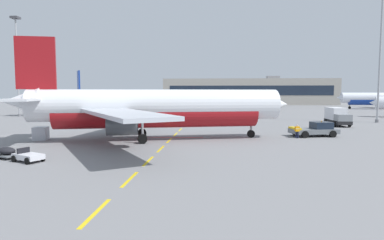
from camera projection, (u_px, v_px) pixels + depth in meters
The scene contains 12 objects.
ground at pixel (308, 125), 59.04m from camera, with size 400.00×400.00×0.00m, color slate.
apron_paint_markings at pixel (184, 126), 58.16m from camera, with size 8.00×95.45×0.01m.
airliner_foreground at pixel (154, 108), 40.37m from camera, with size 34.49×33.66×12.20m.
pushback_tug at pixel (315, 130), 43.99m from camera, with size 6.46×4.15×2.08m.
airliner_far_center at pixel (75, 101), 89.01m from camera, with size 27.84×29.48×10.89m.
fuel_service_truck at pixel (337, 116), 58.11m from camera, with size 2.76×7.04×3.14m.
baggage_train at pixel (7, 152), 29.36m from camera, with size 8.38×5.05×1.14m.
ground_crew_worker at pixel (297, 130), 42.10m from camera, with size 0.69×0.37×1.74m.
uld_cargo_container at pixel (41, 133), 40.57m from camera, with size 1.87×1.84×1.60m.
apron_light_mast_near at pixel (17, 55), 79.08m from camera, with size 1.80×1.80×23.80m.
apron_light_mast_far at pixel (381, 27), 62.64m from camera, with size 1.80×1.80×29.80m.
terminal_satellite at pixel (248, 92), 164.63m from camera, with size 81.45×25.05×13.87m.
Camera 1 is at (23.92, -20.22, 5.85)m, focal length 30.89 mm.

